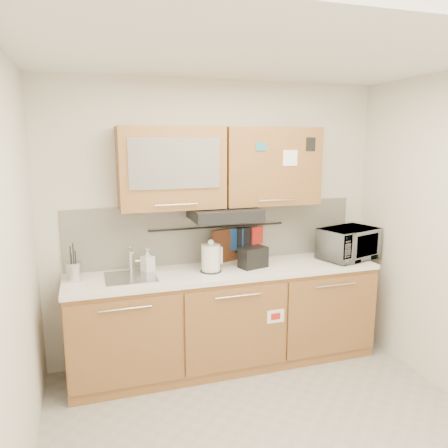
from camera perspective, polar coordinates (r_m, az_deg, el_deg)
floor at (r=3.39m, az=7.29°, el=-26.81°), size 3.20×3.20×0.00m
ceiling at (r=2.73m, az=8.71°, el=22.01°), size 3.20×3.20×0.00m
wall_back at (r=4.16m, az=-0.98°, el=0.28°), size 3.20×0.00×3.20m
wall_left at (r=2.57m, az=-26.63°, el=-7.71°), size 0.00×3.00×3.00m
base_cabinet at (r=4.14m, az=0.32°, el=-12.75°), size 2.80×0.64×0.88m
countertop at (r=3.96m, az=0.33°, el=-6.21°), size 2.82×0.62×0.04m
backsplash at (r=4.16m, az=-0.93°, el=-1.10°), size 2.80×0.02×0.56m
upper_cabinets at (r=3.92m, az=-0.32°, el=7.46°), size 1.82×0.37×0.70m
range_hood at (r=3.90m, az=0.07°, el=1.36°), size 0.60×0.46×0.10m
sink at (r=3.81m, az=-12.07°, el=-6.79°), size 0.42×0.40×0.26m
utensil_rail at (r=4.12m, az=-0.78°, el=-0.39°), size 1.30×0.02×0.02m
utensil_crock at (r=3.83m, az=-18.96°, el=-5.85°), size 0.16×0.16×0.32m
kettle at (r=3.86m, az=-1.71°, el=-4.56°), size 0.22×0.21×0.29m
toaster at (r=4.00m, az=3.82°, el=-4.33°), size 0.28×0.21×0.19m
microwave at (r=4.44m, az=15.94°, el=-2.46°), size 0.63×0.52×0.30m
soap_bottle at (r=3.92m, az=-9.96°, el=-4.66°), size 0.13×0.13×0.21m
cutting_board at (r=4.18m, az=0.41°, el=-3.54°), size 0.34×0.14×0.43m
oven_mitt at (r=4.18m, az=1.66°, el=-1.98°), size 0.13×0.06×0.21m
dark_pouch at (r=4.21m, az=2.64°, el=-2.12°), size 0.16×0.07×0.25m
pot_holder at (r=4.25m, az=4.34°, el=-1.49°), size 0.14×0.06×0.17m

